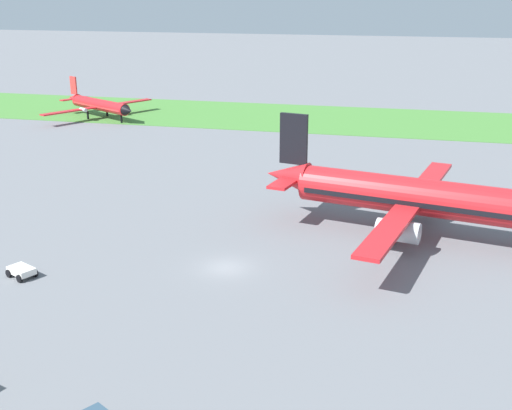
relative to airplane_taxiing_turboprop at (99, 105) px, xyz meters
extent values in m
plane|color=slate|center=(43.10, -62.66, -2.66)|extent=(600.00, 600.00, 0.00)
cube|color=#478438|center=(43.10, 9.52, -2.62)|extent=(360.00, 28.00, 0.08)
cylinder|color=red|center=(0.37, -0.21, -0.02)|extent=(14.85, 9.75, 2.20)
cone|color=black|center=(8.01, -4.56, -0.02)|extent=(2.98, 2.96, 2.16)
cone|color=red|center=(-7.65, 4.36, 0.26)|extent=(3.65, 3.24, 1.98)
cube|color=red|center=(0.37, -0.21, -0.18)|extent=(14.10, 9.35, 0.31)
cube|color=red|center=(2.98, 5.26, -0.40)|extent=(7.32, 11.27, 0.22)
cube|color=red|center=(-3.00, -5.25, -0.40)|extent=(7.32, 11.27, 0.22)
cylinder|color=#B7BABF|center=(2.44, 3.06, -0.40)|extent=(1.88, 1.48, 0.70)
cylinder|color=#B7BABF|center=(-1.39, -3.66, -0.40)|extent=(1.88, 1.48, 0.70)
cube|color=red|center=(-7.27, 4.14, 2.84)|extent=(1.85, 1.21, 3.52)
cube|color=red|center=(-6.51, 5.48, 0.20)|extent=(2.67, 3.33, 0.18)
cube|color=red|center=(-8.03, 2.80, 0.20)|extent=(2.67, 3.33, 0.18)
cylinder|color=black|center=(6.10, -3.48, -1.89)|extent=(0.40, 0.40, 1.54)
cylinder|color=black|center=(0.49, 2.22, -1.89)|extent=(0.40, 0.40, 1.54)
cylinder|color=black|center=(-1.66, -1.56, -1.89)|extent=(0.40, 0.40, 1.54)
cylinder|color=red|center=(59.69, -50.61, 1.58)|extent=(24.62, 8.68, 3.72)
cone|color=red|center=(45.78, -47.67, 2.04)|extent=(5.33, 4.26, 3.35)
cube|color=black|center=(59.69, -50.61, 1.30)|extent=(23.31, 8.47, 0.52)
cube|color=red|center=(60.71, -42.52, 0.92)|extent=(5.67, 16.39, 0.37)
cube|color=red|center=(57.35, -58.42, 0.92)|extent=(5.67, 16.39, 0.37)
cylinder|color=#B7BABF|center=(60.10, -45.38, -0.41)|extent=(4.40, 2.84, 2.05)
cylinder|color=#B7BABF|center=(57.95, -55.56, -0.41)|extent=(4.40, 2.84, 2.05)
cube|color=black|center=(46.44, -47.81, 6.15)|extent=(3.07, 1.07, 5.42)
cube|color=red|center=(46.93, -45.49, 1.95)|extent=(2.97, 5.06, 0.30)
cube|color=red|center=(45.95, -50.13, 1.95)|extent=(2.97, 5.06, 0.30)
cylinder|color=black|center=(58.64, -47.40, -1.47)|extent=(0.67, 0.67, 2.37)
cylinder|color=black|center=(57.43, -53.12, -1.47)|extent=(0.67, 0.67, 2.37)
cube|color=white|center=(26.30, -68.71, -2.03)|extent=(2.81, 2.40, 0.55)
cylinder|color=black|center=(25.21, -69.01, -2.31)|extent=(0.74, 0.53, 0.70)
cylinder|color=black|center=(25.87, -67.66, -2.31)|extent=(0.74, 0.53, 0.70)
cylinder|color=black|center=(26.72, -69.75, -2.31)|extent=(0.74, 0.53, 0.70)
cylinder|color=black|center=(27.38, -68.40, -2.31)|extent=(0.74, 0.53, 0.70)
camera|label=1|loc=(58.49, -115.34, 21.50)|focal=46.38mm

